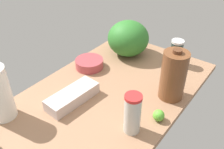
{
  "coord_description": "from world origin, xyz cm",
  "views": [
    {
      "loc": [
        87.07,
        65.54,
        88.4
      ],
      "look_at": [
        0.0,
        0.0,
        13.0
      ],
      "focal_mm": 40.0,
      "sensor_mm": 36.0,
      "label": 1
    }
  ],
  "objects_px": {
    "egg_carton": "(73,96)",
    "mixing_bowl": "(89,63)",
    "watermelon": "(128,38)",
    "lime_loose": "(159,115)",
    "chocolate_milk_jug": "(173,75)",
    "shaker_bottle": "(176,52)",
    "tumbler_cup": "(132,114)"
  },
  "relations": [
    {
      "from": "tumbler_cup",
      "to": "egg_carton",
      "type": "xyz_separation_m",
      "value": [
        0.02,
        -0.35,
        -0.07
      ]
    },
    {
      "from": "shaker_bottle",
      "to": "mixing_bowl",
      "type": "bearing_deg",
      "value": -48.12
    },
    {
      "from": "tumbler_cup",
      "to": "mixing_bowl",
      "type": "relative_size",
      "value": 1.16
    },
    {
      "from": "egg_carton",
      "to": "tumbler_cup",
      "type": "bearing_deg",
      "value": 96.69
    },
    {
      "from": "tumbler_cup",
      "to": "mixing_bowl",
      "type": "distance_m",
      "value": 0.58
    },
    {
      "from": "watermelon",
      "to": "egg_carton",
      "type": "height_order",
      "value": "watermelon"
    },
    {
      "from": "tumbler_cup",
      "to": "egg_carton",
      "type": "distance_m",
      "value": 0.36
    },
    {
      "from": "shaker_bottle",
      "to": "mixing_bowl",
      "type": "height_order",
      "value": "shaker_bottle"
    },
    {
      "from": "shaker_bottle",
      "to": "lime_loose",
      "type": "xyz_separation_m",
      "value": [
        0.52,
        0.16,
        -0.05
      ]
    },
    {
      "from": "tumbler_cup",
      "to": "mixing_bowl",
      "type": "bearing_deg",
      "value": -119.41
    },
    {
      "from": "watermelon",
      "to": "chocolate_milk_jug",
      "type": "bearing_deg",
      "value": 61.19
    },
    {
      "from": "lime_loose",
      "to": "tumbler_cup",
      "type": "bearing_deg",
      "value": -26.81
    },
    {
      "from": "mixing_bowl",
      "to": "tumbler_cup",
      "type": "bearing_deg",
      "value": 60.59
    },
    {
      "from": "egg_carton",
      "to": "lime_loose",
      "type": "height_order",
      "value": "egg_carton"
    },
    {
      "from": "lime_loose",
      "to": "watermelon",
      "type": "bearing_deg",
      "value": -132.87
    },
    {
      "from": "egg_carton",
      "to": "mixing_bowl",
      "type": "bearing_deg",
      "value": -149.83
    },
    {
      "from": "tumbler_cup",
      "to": "mixing_bowl",
      "type": "xyz_separation_m",
      "value": [
        -0.28,
        -0.5,
        -0.07
      ]
    },
    {
      "from": "tumbler_cup",
      "to": "shaker_bottle",
      "type": "height_order",
      "value": "tumbler_cup"
    },
    {
      "from": "egg_carton",
      "to": "mixing_bowl",
      "type": "xyz_separation_m",
      "value": [
        -0.3,
        -0.15,
        -0.0
      ]
    },
    {
      "from": "egg_carton",
      "to": "watermelon",
      "type": "bearing_deg",
      "value": -171.08
    },
    {
      "from": "tumbler_cup",
      "to": "shaker_bottle",
      "type": "relative_size",
      "value": 1.24
    },
    {
      "from": "shaker_bottle",
      "to": "lime_loose",
      "type": "bearing_deg",
      "value": 17.19
    },
    {
      "from": "shaker_bottle",
      "to": "lime_loose",
      "type": "relative_size",
      "value": 2.91
    },
    {
      "from": "lime_loose",
      "to": "chocolate_milk_jug",
      "type": "bearing_deg",
      "value": -170.03
    },
    {
      "from": "egg_carton",
      "to": "mixing_bowl",
      "type": "distance_m",
      "value": 0.33
    },
    {
      "from": "egg_carton",
      "to": "mixing_bowl",
      "type": "relative_size",
      "value": 1.68
    },
    {
      "from": "watermelon",
      "to": "egg_carton",
      "type": "distance_m",
      "value": 0.59
    },
    {
      "from": "chocolate_milk_jug",
      "to": "egg_carton",
      "type": "relative_size",
      "value": 0.97
    },
    {
      "from": "tumbler_cup",
      "to": "lime_loose",
      "type": "xyz_separation_m",
      "value": [
        -0.13,
        0.07,
        -0.07
      ]
    },
    {
      "from": "egg_carton",
      "to": "lime_loose",
      "type": "relative_size",
      "value": 5.23
    },
    {
      "from": "watermelon",
      "to": "lime_loose",
      "type": "xyz_separation_m",
      "value": [
        0.44,
        0.47,
        -0.09
      ]
    },
    {
      "from": "chocolate_milk_jug",
      "to": "mixing_bowl",
      "type": "relative_size",
      "value": 1.63
    }
  ]
}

